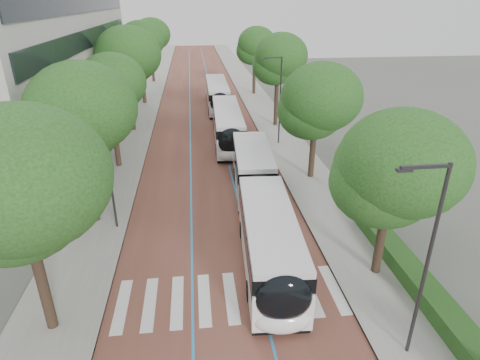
{
  "coord_description": "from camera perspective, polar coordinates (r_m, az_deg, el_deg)",
  "views": [
    {
      "loc": [
        -1.11,
        -13.76,
        12.81
      ],
      "look_at": [
        1.55,
        8.91,
        2.4
      ],
      "focal_mm": 30.0,
      "sensor_mm": 36.0,
      "label": 1
    }
  ],
  "objects": [
    {
      "name": "bus_queued_1",
      "position": [
        51.44,
        -3.22,
        11.92
      ],
      "size": [
        2.66,
        12.42,
        3.2
      ],
      "rotation": [
        0.0,
        0.0,
        -0.01
      ],
      "color": "white",
      "rests_on": "ground"
    },
    {
      "name": "sidewalk_left",
      "position": [
        55.62,
        -13.34,
        10.62
      ],
      "size": [
        4.0,
        140.0,
        0.12
      ],
      "primitive_type": "cube",
      "color": "gray",
      "rests_on": "ground"
    },
    {
      "name": "lamp_post_left",
      "position": [
        23.96,
        -18.24,
        1.96
      ],
      "size": [
        0.14,
        0.14,
        8.0
      ],
      "primitive_type": "cylinder",
      "color": "#2C2B2E",
      "rests_on": "sidewalk_left"
    },
    {
      "name": "sidewalk_right",
      "position": [
        55.92,
        2.38,
        11.32
      ],
      "size": [
        4.0,
        140.0,
        0.12
      ],
      "primitive_type": "cube",
      "color": "gray",
      "rests_on": "ground"
    },
    {
      "name": "road",
      "position": [
        55.28,
        -5.47,
        11.02
      ],
      "size": [
        11.0,
        140.0,
        0.02
      ],
      "primitive_type": "cube",
      "color": "brown",
      "rests_on": "ground"
    },
    {
      "name": "lane_line_right",
      "position": [
        55.33,
        -3.78,
        11.1
      ],
      "size": [
        0.12,
        126.0,
        0.01
      ],
      "primitive_type": "cube",
      "color": "#2785C6",
      "rests_on": "road"
    },
    {
      "name": "kerb_right",
      "position": [
        55.66,
        0.41,
        11.27
      ],
      "size": [
        0.2,
        140.0,
        0.14
      ],
      "primitive_type": "cube",
      "color": "gray",
      "rests_on": "ground"
    },
    {
      "name": "bus_queued_0",
      "position": [
        38.47,
        -1.75,
        7.6
      ],
      "size": [
        2.87,
        12.46,
        3.2
      ],
      "rotation": [
        0.0,
        0.0,
        -0.03
      ],
      "color": "white",
      "rests_on": "ground"
    },
    {
      "name": "lane_line_left",
      "position": [
        55.26,
        -7.16,
        10.95
      ],
      "size": [
        0.12,
        126.0,
        0.01
      ],
      "primitive_type": "cube",
      "color": "#2785C6",
      "rests_on": "road"
    },
    {
      "name": "kerb_left",
      "position": [
        55.44,
        -11.36,
        10.75
      ],
      "size": [
        0.2,
        140.0,
        0.14
      ],
      "primitive_type": "cube",
      "color": "gray",
      "rests_on": "ground"
    },
    {
      "name": "zebra_crossing",
      "position": [
        19.57,
        -1.29,
        -16.28
      ],
      "size": [
        10.55,
        3.6,
        0.01
      ],
      "color": "silver",
      "rests_on": "ground"
    },
    {
      "name": "trees_left",
      "position": [
        39.26,
        -16.55,
        14.78
      ],
      "size": [
        6.4,
        61.1,
        9.91
      ],
      "color": "black",
      "rests_on": "ground"
    },
    {
      "name": "ground",
      "position": [
        18.84,
        -1.62,
        -18.36
      ],
      "size": [
        160.0,
        160.0,
        0.0
      ],
      "primitive_type": "plane",
      "color": "#51544C",
      "rests_on": "ground"
    },
    {
      "name": "streetlight_far",
      "position": [
        37.45,
        5.49,
        12.08
      ],
      "size": [
        1.82,
        0.2,
        8.0
      ],
      "color": "#2C2B2E",
      "rests_on": "sidewalk_right"
    },
    {
      "name": "trees_right",
      "position": [
        35.78,
        7.9,
        13.44
      ],
      "size": [
        5.83,
        47.52,
        9.13
      ],
      "color": "black",
      "rests_on": "ground"
    },
    {
      "name": "streetlight_near",
      "position": [
        15.47,
        24.85,
        -9.16
      ],
      "size": [
        1.82,
        0.2,
        8.0
      ],
      "color": "#2C2B2E",
      "rests_on": "sidewalk_right"
    },
    {
      "name": "hedge",
      "position": [
        21.09,
        24.62,
        -13.77
      ],
      "size": [
        1.2,
        14.0,
        0.8
      ],
      "primitive_type": "cube",
      "color": "#1C4A19",
      "rests_on": "sidewalk_right"
    },
    {
      "name": "lead_bus",
      "position": [
        23.67,
        3.01,
        -3.72
      ],
      "size": [
        3.59,
        18.51,
        3.2
      ],
      "rotation": [
        0.0,
        0.0,
        -0.06
      ],
      "color": "black",
      "rests_on": "ground"
    }
  ]
}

